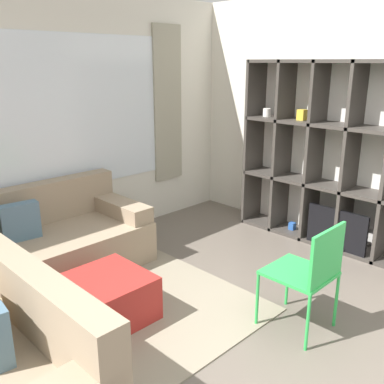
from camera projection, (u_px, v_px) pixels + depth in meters
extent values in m
cube|color=silver|center=(66.00, 123.00, 4.48)|extent=(5.61, 0.07, 2.70)
cube|color=white|center=(67.00, 114.00, 4.42)|extent=(2.43, 0.01, 1.60)
cube|color=#9E9984|center=(168.00, 105.00, 5.34)|extent=(0.44, 0.03, 1.90)
cube|color=silver|center=(320.00, 119.00, 4.84)|extent=(0.07, 4.50, 2.70)
cube|color=gray|center=(64.00, 334.00, 3.22)|extent=(2.94, 2.00, 0.01)
cube|color=silver|center=(340.00, 154.00, 4.71)|extent=(0.02, 2.09, 1.99)
cube|color=#3D3833|center=(351.00, 159.00, 4.45)|extent=(0.38, 0.04, 1.99)
cube|color=#3D3833|center=(315.00, 153.00, 4.73)|extent=(0.38, 0.04, 1.99)
cube|color=#3D3833|center=(283.00, 148.00, 5.01)|extent=(0.38, 0.04, 1.99)
cube|color=#3D3833|center=(254.00, 143.00, 5.30)|extent=(0.38, 0.04, 1.99)
cube|color=#3D3833|center=(324.00, 240.00, 4.88)|extent=(0.38, 2.09, 0.04)
cube|color=#3D3833|center=(329.00, 186.00, 4.69)|extent=(0.38, 2.09, 0.04)
cube|color=#3D3833|center=(335.00, 125.00, 4.49)|extent=(0.38, 2.09, 0.04)
cube|color=#3D3833|center=(342.00, 61.00, 4.30)|extent=(0.38, 2.09, 0.04)
cube|color=black|center=(337.00, 229.00, 4.56)|extent=(0.04, 0.67, 0.44)
cube|color=black|center=(336.00, 246.00, 4.64)|extent=(0.10, 0.24, 0.03)
cylinder|color=red|center=(324.00, 236.00, 4.84)|extent=(0.05, 0.05, 0.07)
cylinder|color=white|center=(267.00, 112.00, 5.05)|extent=(0.09, 0.09, 0.09)
cylinder|color=red|center=(362.00, 248.00, 4.54)|extent=(0.09, 0.09, 0.07)
cube|color=gold|center=(302.00, 115.00, 4.72)|extent=(0.09, 0.09, 0.12)
cube|color=#2856A8|center=(292.00, 226.00, 5.12)|extent=(0.07, 0.07, 0.09)
cube|color=gray|center=(44.00, 258.00, 4.00)|extent=(1.99, 0.92, 0.42)
cube|color=gray|center=(22.00, 207.00, 4.13)|extent=(1.99, 0.18, 0.40)
cube|color=gray|center=(119.00, 207.00, 4.51)|extent=(0.24, 0.86, 0.16)
cube|color=slate|center=(20.00, 222.00, 3.85)|extent=(0.35, 0.16, 0.34)
cube|color=gray|center=(40.00, 303.00, 2.49)|extent=(0.18, 1.53, 0.40)
cube|color=#A82823|center=(102.00, 301.00, 3.33)|extent=(0.71, 0.62, 0.37)
cylinder|color=green|center=(287.00, 281.00, 3.56)|extent=(0.02, 0.02, 0.44)
cylinder|color=green|center=(257.00, 300.00, 3.28)|extent=(0.02, 0.02, 0.44)
cylinder|color=green|center=(336.00, 301.00, 3.27)|extent=(0.02, 0.02, 0.44)
cylinder|color=green|center=(308.00, 323.00, 2.99)|extent=(0.02, 0.02, 0.44)
cube|color=green|center=(299.00, 273.00, 3.21)|extent=(0.44, 0.46, 0.02)
cube|color=green|center=(327.00, 256.00, 3.00)|extent=(0.44, 0.02, 0.40)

